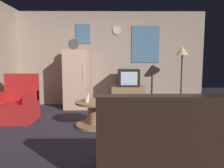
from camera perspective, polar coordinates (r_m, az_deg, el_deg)
ground_plane at (r=3.72m, az=-0.82°, el=-13.17°), size 12.00×12.00×0.00m
wall_with_art at (r=5.95m, az=-0.62°, el=6.82°), size 5.20×0.12×2.56m
fridge at (r=5.58m, az=-9.54°, el=1.29°), size 0.60×0.62×1.77m
tv_stand at (r=5.55m, az=4.20°, el=-3.52°), size 0.84×0.53×0.58m
crt_tv at (r=5.49m, az=4.40°, el=1.71°), size 0.54×0.51×0.44m
standing_lamp at (r=5.56m, az=18.36°, el=7.27°), size 0.32×0.32×1.59m
coffee_table at (r=4.08m, az=-4.72°, el=-7.93°), size 0.72×0.72×0.47m
wine_glass at (r=4.12m, az=-6.49°, el=-3.39°), size 0.05×0.05×0.15m
mug_ceramic_white at (r=3.96m, az=-6.79°, el=-4.24°), size 0.08×0.08×0.09m
armchair at (r=4.79m, az=-23.78°, el=-5.06°), size 0.68×0.68×0.96m
couch at (r=2.47m, az=17.19°, el=-16.08°), size 1.70×0.80×0.92m
book_stack at (r=5.56m, az=10.66°, el=-5.80°), size 0.21×0.17×0.15m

